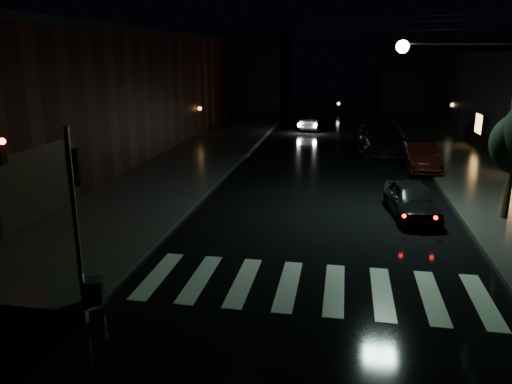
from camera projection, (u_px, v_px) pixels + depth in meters
The scene contains 15 objects.
ground at pixel (195, 287), 13.01m from camera, with size 120.00×120.00×0.00m, color black.
sidewalk_left at pixel (181, 164), 27.11m from camera, with size 6.00×44.00×0.15m, color #282826.
sidewalk_right at pixel (472, 175), 24.59m from camera, with size 4.00×44.00×0.15m, color #282826.
building_left at pixel (75, 95), 29.27m from camera, with size 10.00×36.00×7.00m, color black.
building_far_left at pixel (224, 71), 56.31m from camera, with size 14.00×10.00×8.00m, color black.
building_far_right at pixel (446, 77), 52.41m from camera, with size 14.00×10.00×7.00m, color black.
crosswalk at pixel (311, 287), 12.98m from camera, with size 9.00×3.00×0.01m, color beige.
signal_pole_corner at pixel (85, 247), 11.58m from camera, with size 0.68×0.61×4.20m.
signal_red_facade at pixel (1, 149), 15.21m from camera, with size 0.54×0.28×0.85m.
utility_pole at pixel (500, 92), 16.94m from camera, with size 4.92×0.44×8.00m.
parked_car_a at pixel (412, 200), 18.45m from camera, with size 1.55×3.86×1.32m, color black.
parked_car_b at pixel (420, 157), 25.83m from camera, with size 1.51×4.33×1.43m, color black.
parked_car_c at pixel (382, 141), 30.35m from camera, with size 1.98×4.86×1.41m, color black.
parked_car_d at pixel (376, 133), 34.07m from camera, with size 2.16×4.69×1.30m, color black.
oncoming_car at pixel (313, 121), 39.65m from camera, with size 1.41×4.03×1.33m, color black.
Camera 1 is at (3.65, -11.41, 5.87)m, focal length 35.00 mm.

